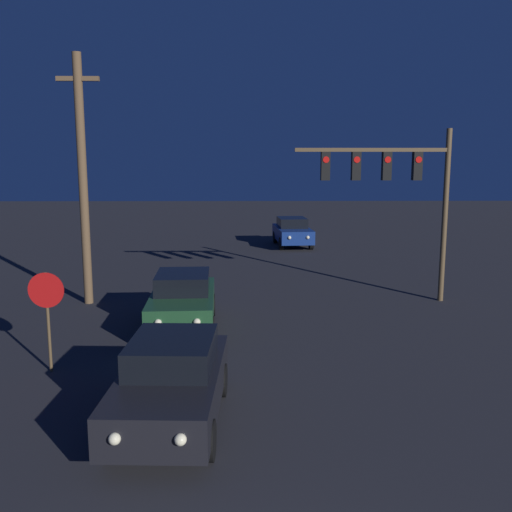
{
  "coord_description": "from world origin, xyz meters",
  "views": [
    {
      "loc": [
        -0.21,
        -3.5,
        4.65
      ],
      "look_at": [
        0.0,
        10.42,
        2.27
      ],
      "focal_mm": 40.0,
      "sensor_mm": 36.0,
      "label": 1
    }
  ],
  "objects_px": {
    "car_near": "(172,381)",
    "car_mid": "(183,300)",
    "utility_pole": "(83,178)",
    "car_far": "(292,232)",
    "traffic_signal_mast": "(396,181)",
    "stop_sign": "(47,302)"
  },
  "relations": [
    {
      "from": "traffic_signal_mast",
      "to": "stop_sign",
      "type": "distance_m",
      "value": 11.32
    },
    {
      "from": "traffic_signal_mast",
      "to": "utility_pole",
      "type": "relative_size",
      "value": 0.71
    },
    {
      "from": "car_mid",
      "to": "traffic_signal_mast",
      "type": "xyz_separation_m",
      "value": [
        6.58,
        2.95,
        3.16
      ]
    },
    {
      "from": "traffic_signal_mast",
      "to": "utility_pole",
      "type": "distance_m",
      "value": 9.97
    },
    {
      "from": "car_far",
      "to": "stop_sign",
      "type": "relative_size",
      "value": 1.86
    },
    {
      "from": "car_far",
      "to": "traffic_signal_mast",
      "type": "height_order",
      "value": "traffic_signal_mast"
    },
    {
      "from": "car_near",
      "to": "car_far",
      "type": "xyz_separation_m",
      "value": [
        3.75,
        20.8,
        0.0
      ]
    },
    {
      "from": "utility_pole",
      "to": "stop_sign",
      "type": "bearing_deg",
      "value": -82.28
    },
    {
      "from": "car_far",
      "to": "traffic_signal_mast",
      "type": "bearing_deg",
      "value": 96.67
    },
    {
      "from": "car_mid",
      "to": "utility_pole",
      "type": "xyz_separation_m",
      "value": [
        -3.39,
        2.79,
        3.27
      ]
    },
    {
      "from": "car_far",
      "to": "utility_pole",
      "type": "xyz_separation_m",
      "value": [
        -7.6,
        -12.18,
        3.27
      ]
    },
    {
      "from": "car_mid",
      "to": "car_far",
      "type": "relative_size",
      "value": 0.99
    },
    {
      "from": "stop_sign",
      "to": "utility_pole",
      "type": "height_order",
      "value": "utility_pole"
    },
    {
      "from": "car_near",
      "to": "stop_sign",
      "type": "relative_size",
      "value": 1.84
    },
    {
      "from": "car_far",
      "to": "utility_pole",
      "type": "height_order",
      "value": "utility_pole"
    },
    {
      "from": "traffic_signal_mast",
      "to": "stop_sign",
      "type": "height_order",
      "value": "traffic_signal_mast"
    },
    {
      "from": "car_far",
      "to": "utility_pole",
      "type": "distance_m",
      "value": 14.73
    },
    {
      "from": "traffic_signal_mast",
      "to": "utility_pole",
      "type": "height_order",
      "value": "utility_pole"
    },
    {
      "from": "car_near",
      "to": "utility_pole",
      "type": "distance_m",
      "value": 9.99
    },
    {
      "from": "car_near",
      "to": "car_mid",
      "type": "distance_m",
      "value": 5.85
    },
    {
      "from": "car_near",
      "to": "car_mid",
      "type": "height_order",
      "value": "same"
    },
    {
      "from": "car_near",
      "to": "utility_pole",
      "type": "xyz_separation_m",
      "value": [
        -3.85,
        8.62,
        3.27
      ]
    }
  ]
}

